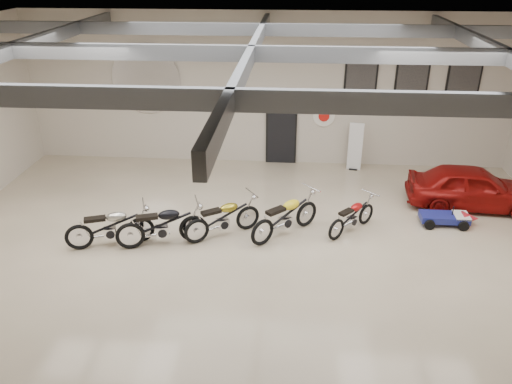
# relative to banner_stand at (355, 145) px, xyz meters

# --- Properties ---
(floor) EXTENTS (16.00, 12.00, 0.01)m
(floor) POSITION_rel_banner_stand_xyz_m (-2.96, -5.50, -0.85)
(floor) COLOR beige
(floor) RESTS_ON ground
(ceiling) EXTENTS (16.00, 12.00, 0.01)m
(ceiling) POSITION_rel_banner_stand_xyz_m (-2.96, -5.50, 4.15)
(ceiling) COLOR gray
(ceiling) RESTS_ON back_wall
(back_wall) EXTENTS (16.00, 0.02, 5.00)m
(back_wall) POSITION_rel_banner_stand_xyz_m (-2.96, 0.50, 1.65)
(back_wall) COLOR beige
(back_wall) RESTS_ON floor
(ceiling_beams) EXTENTS (15.80, 11.80, 0.32)m
(ceiling_beams) POSITION_rel_banner_stand_xyz_m (-2.96, -5.50, 3.90)
(ceiling_beams) COLOR slate
(ceiling_beams) RESTS_ON ceiling
(door) EXTENTS (0.92, 0.08, 2.10)m
(door) POSITION_rel_banner_stand_xyz_m (-2.46, 0.45, 0.20)
(door) COLOR black
(door) RESTS_ON back_wall
(logo_plaque) EXTENTS (2.30, 0.06, 1.16)m
(logo_plaque) POSITION_rel_banner_stand_xyz_m (-6.96, 0.45, 1.95)
(logo_plaque) COLOR silver
(logo_plaque) RESTS_ON back_wall
(poster_left) EXTENTS (1.05, 0.08, 1.35)m
(poster_left) POSITION_rel_banner_stand_xyz_m (0.04, 0.46, 2.25)
(poster_left) COLOR black
(poster_left) RESTS_ON back_wall
(poster_mid) EXTENTS (1.05, 0.08, 1.35)m
(poster_mid) POSITION_rel_banner_stand_xyz_m (1.64, 0.46, 2.25)
(poster_mid) COLOR black
(poster_mid) RESTS_ON back_wall
(poster_right) EXTENTS (1.05, 0.08, 1.35)m
(poster_right) POSITION_rel_banner_stand_xyz_m (3.24, 0.46, 2.25)
(poster_right) COLOR black
(poster_right) RESTS_ON back_wall
(oil_sign) EXTENTS (0.72, 0.10, 0.72)m
(oil_sign) POSITION_rel_banner_stand_xyz_m (-1.06, 0.45, 0.85)
(oil_sign) COLOR white
(oil_sign) RESTS_ON back_wall
(banner_stand) EXTENTS (0.49, 0.27, 1.71)m
(banner_stand) POSITION_rel_banner_stand_xyz_m (0.00, 0.00, 0.00)
(banner_stand) COLOR white
(banner_stand) RESTS_ON floor
(motorcycle_silver) EXTENTS (2.19, 1.30, 1.09)m
(motorcycle_silver) POSITION_rel_banner_stand_xyz_m (-6.48, -5.34, -0.31)
(motorcycle_silver) COLOR silver
(motorcycle_silver) RESTS_ON floor
(motorcycle_black) EXTENTS (2.29, 1.33, 1.14)m
(motorcycle_black) POSITION_rel_banner_stand_xyz_m (-5.22, -5.21, -0.28)
(motorcycle_black) COLOR silver
(motorcycle_black) RESTS_ON floor
(motorcycle_gold) EXTENTS (2.07, 1.66, 1.07)m
(motorcycle_gold) POSITION_rel_banner_stand_xyz_m (-3.78, -4.67, -0.32)
(motorcycle_gold) COLOR silver
(motorcycle_gold) RESTS_ON floor
(motorcycle_yellow) EXTENTS (2.03, 1.97, 1.12)m
(motorcycle_yellow) POSITION_rel_banner_stand_xyz_m (-2.20, -4.50, -0.29)
(motorcycle_yellow) COLOR silver
(motorcycle_yellow) RESTS_ON floor
(motorcycle_red) EXTENTS (1.61, 1.66, 0.92)m
(motorcycle_red) POSITION_rel_banner_stand_xyz_m (-0.48, -4.19, -0.39)
(motorcycle_red) COLOR silver
(motorcycle_red) RESTS_ON floor
(go_kart) EXTENTS (1.55, 0.71, 0.56)m
(go_kart) POSITION_rel_banner_stand_xyz_m (2.16, -3.64, -0.57)
(go_kart) COLOR navy
(go_kart) RESTS_ON floor
(vintage_car) EXTENTS (1.72, 3.69, 1.22)m
(vintage_car) POSITION_rel_banner_stand_xyz_m (3.04, -2.51, -0.24)
(vintage_car) COLOR maroon
(vintage_car) RESTS_ON floor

